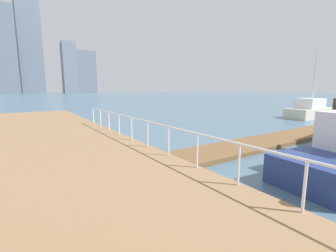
% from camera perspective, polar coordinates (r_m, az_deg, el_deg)
% --- Properties ---
extents(ground_plane, '(300.00, 300.00, 0.00)m').
position_cam_1_polar(ground_plane, '(19.30, -10.08, 0.81)').
color(ground_plane, slate).
extents(floating_dock, '(14.52, 2.00, 0.18)m').
position_cam_1_polar(floating_dock, '(13.53, 24.91, -3.10)').
color(floating_dock, brown).
rests_on(floating_dock, ground_plane).
extents(boardwalk_railing, '(0.06, 23.39, 1.08)m').
position_cam_1_polar(boardwalk_railing, '(6.41, 11.86, -4.93)').
color(boardwalk_railing, white).
rests_on(boardwalk_railing, boardwalk).
extents(dock_piling_3, '(0.32, 0.32, 2.37)m').
position_cam_1_polar(dock_piling_3, '(12.39, 35.97, 0.08)').
color(dock_piling_3, '#473826').
rests_on(dock_piling_3, ground_plane).
extents(moored_boat_1, '(5.65, 2.57, 6.18)m').
position_cam_1_polar(moored_boat_1, '(26.08, 31.86, 3.32)').
color(moored_boat_1, beige).
rests_on(moored_boat_1, ground_plane).
extents(skyline_tower_2, '(9.11, 6.76, 45.27)m').
position_cam_1_polar(skyline_tower_2, '(151.40, -35.11, 15.14)').
color(skyline_tower_2, slate).
rests_on(skyline_tower_2, ground_plane).
extents(skyline_tower_3, '(13.25, 7.73, 71.72)m').
position_cam_1_polar(skyline_tower_3, '(169.73, -31.26, 19.18)').
color(skyline_tower_3, slate).
rests_on(skyline_tower_3, ground_plane).
extents(skyline_tower_4, '(8.65, 12.59, 32.02)m').
position_cam_1_polar(skyline_tower_4, '(166.38, -23.32, 13.06)').
color(skyline_tower_4, slate).
rests_on(skyline_tower_4, ground_plane).
extents(skyline_tower_5, '(13.16, 7.77, 28.27)m').
position_cam_1_polar(skyline_tower_5, '(174.03, -19.73, 12.44)').
color(skyline_tower_5, slate).
rests_on(skyline_tower_5, ground_plane).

